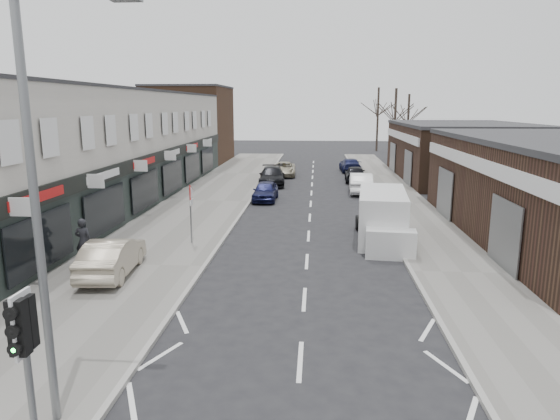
% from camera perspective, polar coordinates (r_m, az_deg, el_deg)
% --- Properties ---
extents(ground, '(160.00, 160.00, 0.00)m').
position_cam_1_polar(ground, '(11.09, 1.95, -21.84)').
color(ground, black).
rests_on(ground, ground).
extents(pavement_left, '(5.50, 64.00, 0.12)m').
position_cam_1_polar(pavement_left, '(32.58, -8.43, 0.98)').
color(pavement_left, slate).
rests_on(pavement_left, ground).
extents(pavement_right, '(3.50, 64.00, 0.12)m').
position_cam_1_polar(pavement_right, '(32.27, 13.79, 0.65)').
color(pavement_right, slate).
rests_on(pavement_right, ground).
extents(shop_terrace_left, '(8.00, 41.00, 7.10)m').
position_cam_1_polar(shop_terrace_left, '(31.98, -21.58, 6.39)').
color(shop_terrace_left, beige).
rests_on(shop_terrace_left, ground).
extents(brick_block_far, '(8.00, 10.00, 8.00)m').
position_cam_1_polar(brick_block_far, '(55.99, -10.25, 9.49)').
color(brick_block_far, '#4A301F').
rests_on(brick_block_far, ground).
extents(right_unit_far, '(10.00, 16.00, 4.50)m').
position_cam_1_polar(right_unit_far, '(45.07, 19.97, 6.21)').
color(right_unit_far, '#3A261A').
rests_on(right_unit_far, ground).
extents(tree_far_a, '(3.60, 3.60, 8.00)m').
position_cam_1_polar(tree_far_a, '(58.20, 12.80, 5.52)').
color(tree_far_a, '#382D26').
rests_on(tree_far_a, ground).
extents(tree_far_b, '(3.60, 3.60, 7.50)m').
position_cam_1_polar(tree_far_b, '(64.49, 14.23, 6.05)').
color(tree_far_b, '#382D26').
rests_on(tree_far_b, ground).
extents(tree_far_c, '(3.60, 3.60, 8.50)m').
position_cam_1_polar(tree_far_c, '(69.97, 10.96, 6.62)').
color(tree_far_c, '#382D26').
rests_on(tree_far_c, ground).
extents(traffic_light, '(0.28, 0.60, 3.10)m').
position_cam_1_polar(traffic_light, '(9.39, -27.22, -12.98)').
color(traffic_light, slate).
rests_on(traffic_light, pavement_left).
extents(street_lamp, '(2.23, 0.22, 8.00)m').
position_cam_1_polar(street_lamp, '(9.83, -25.43, 1.75)').
color(street_lamp, slate).
rests_on(street_lamp, pavement_left).
extents(warning_sign, '(0.12, 0.80, 2.70)m').
position_cam_1_polar(warning_sign, '(22.27, -10.14, 1.47)').
color(warning_sign, slate).
rests_on(warning_sign, pavement_left).
extents(white_van, '(2.55, 6.05, 2.29)m').
position_cam_1_polar(white_van, '(23.40, 11.64, -0.89)').
color(white_van, silver).
rests_on(white_van, ground).
extents(sedan_on_pavement, '(1.78, 4.22, 1.35)m').
position_cam_1_polar(sedan_on_pavement, '(19.10, -18.65, -5.05)').
color(sedan_on_pavement, '#A29681').
rests_on(sedan_on_pavement, pavement_left).
extents(pedestrian, '(0.68, 0.46, 1.80)m').
position_cam_1_polar(pedestrian, '(20.68, -21.55, -3.34)').
color(pedestrian, black).
rests_on(pedestrian, pavement_left).
extents(parked_car_left_a, '(1.56, 3.75, 1.27)m').
position_cam_1_polar(parked_car_left_a, '(32.75, -1.69, 2.18)').
color(parked_car_left_a, '#13163D').
rests_on(parked_car_left_a, ground).
extents(parked_car_left_b, '(2.28, 4.96, 1.40)m').
position_cam_1_polar(parked_car_left_b, '(39.19, -0.93, 3.89)').
color(parked_car_left_b, black).
rests_on(parked_car_left_b, ground).
extents(parked_car_left_c, '(2.19, 4.48, 1.22)m').
position_cam_1_polar(parked_car_left_c, '(44.28, 0.44, 4.69)').
color(parked_car_left_c, '#A59C84').
rests_on(parked_car_left_c, ground).
extents(parked_car_right_a, '(1.72, 4.47, 1.45)m').
position_cam_1_polar(parked_car_right_a, '(36.08, 9.20, 3.08)').
color(parked_car_right_a, white).
rests_on(parked_car_right_a, ground).
extents(parked_car_right_b, '(1.69, 4.01, 1.35)m').
position_cam_1_polar(parked_car_right_b, '(41.29, 8.58, 4.13)').
color(parked_car_right_b, black).
rests_on(parked_car_right_b, ground).
extents(parked_car_right_c, '(1.97, 4.45, 1.27)m').
position_cam_1_polar(parked_car_right_c, '(47.56, 8.02, 5.11)').
color(parked_car_right_c, '#141940').
rests_on(parked_car_right_c, ground).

